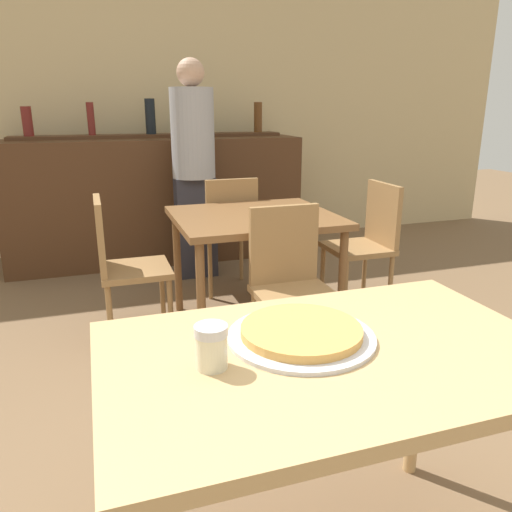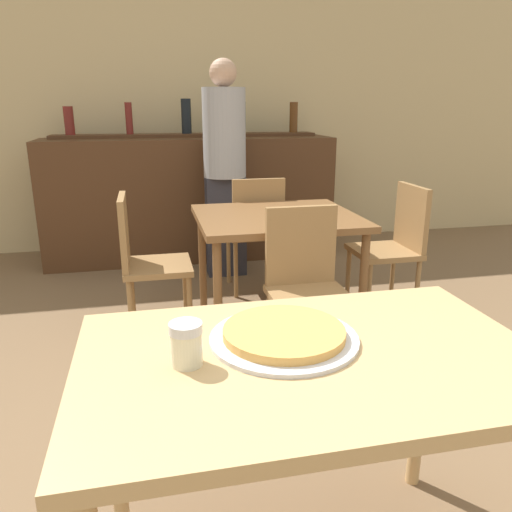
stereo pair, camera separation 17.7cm
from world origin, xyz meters
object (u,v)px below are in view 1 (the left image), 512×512
object	(u,v)px
chair_far_side_right	(368,238)
chair_far_side_back	(229,227)
chair_far_side_front	(291,279)
pizza_tray	(301,333)
chair_far_side_left	(121,260)
cheese_shaker	(211,346)
person_standing	(194,163)

from	to	relation	value
chair_far_side_right	chair_far_side_back	bearing A→B (deg)	-126.75
chair_far_side_front	pizza_tray	distance (m)	1.24
chair_far_side_front	chair_far_side_back	world-z (taller)	same
chair_far_side_back	pizza_tray	world-z (taller)	chair_far_side_back
chair_far_side_left	pizza_tray	bearing A→B (deg)	-167.58
chair_far_side_back	chair_far_side_right	distance (m)	1.02
chair_far_side_left	cheese_shaker	size ratio (longest dim) A/B	8.00
chair_far_side_right	cheese_shaker	size ratio (longest dim) A/B	8.00
pizza_tray	cheese_shaker	world-z (taller)	cheese_shaker
chair_far_side_front	chair_far_side_right	bearing A→B (deg)	36.75
cheese_shaker	chair_far_side_back	bearing A→B (deg)	73.84
person_standing	chair_far_side_front	bearing A→B (deg)	-84.92
chair_far_side_back	person_standing	size ratio (longest dim) A/B	0.51
cheese_shaker	chair_far_side_right	bearing A→B (deg)	50.04
cheese_shaker	chair_far_side_front	bearing A→B (deg)	59.73
chair_far_side_back	chair_far_side_front	bearing A→B (deg)	90.00
chair_far_side_front	chair_far_side_left	distance (m)	1.02
chair_far_side_back	pizza_tray	xyz separation A→B (m)	(-0.43, -2.35, 0.27)
chair_far_side_left	person_standing	world-z (taller)	person_standing
chair_far_side_right	person_standing	size ratio (longest dim) A/B	0.51
chair_far_side_left	chair_far_side_front	bearing A→B (deg)	-126.75
chair_far_side_front	cheese_shaker	bearing A→B (deg)	-120.27
chair_far_side_back	chair_far_side_right	bearing A→B (deg)	143.25
chair_far_side_left	pizza_tray	distance (m)	1.80
cheese_shaker	person_standing	world-z (taller)	person_standing
chair_far_side_back	cheese_shaker	world-z (taller)	chair_far_side_back
cheese_shaker	chair_far_side_left	bearing A→B (deg)	93.63
chair_far_side_back	chair_far_side_left	xyz separation A→B (m)	(-0.82, -0.61, 0.00)
chair_far_side_back	cheese_shaker	distance (m)	2.55
chair_far_side_back	cheese_shaker	size ratio (longest dim) A/B	8.00
chair_far_side_right	cheese_shaker	distance (m)	2.39
chair_far_side_right	chair_far_side_front	bearing A→B (deg)	-53.25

